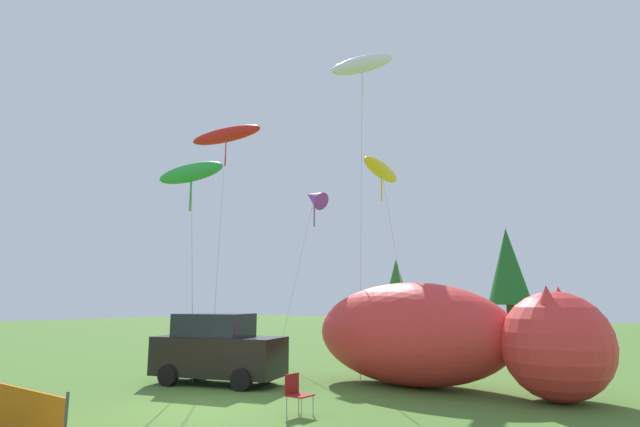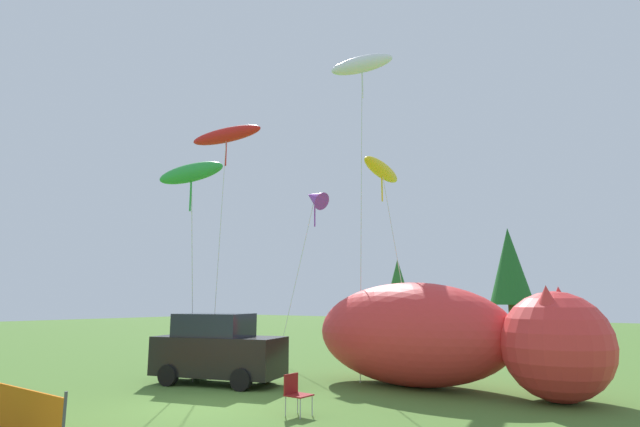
{
  "view_description": "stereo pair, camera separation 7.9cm",
  "coord_description": "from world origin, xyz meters",
  "px_view_note": "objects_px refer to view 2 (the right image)",
  "views": [
    {
      "loc": [
        10.04,
        -8.6,
        2.57
      ],
      "look_at": [
        0.08,
        4.77,
        5.49
      ],
      "focal_mm": 28.0,
      "sensor_mm": 36.0,
      "label": 1
    },
    {
      "loc": [
        10.11,
        -8.56,
        2.57
      ],
      "look_at": [
        0.08,
        4.77,
        5.49
      ],
      "focal_mm": 28.0,
      "sensor_mm": 36.0,
      "label": 2
    }
  ],
  "objects_px": {
    "kite_yellow_hero": "(382,171)",
    "kite_red_lizard": "(226,136)",
    "kite_white_ghost": "(362,65)",
    "kite_purple_delta": "(315,198)",
    "inflatable_cat": "(441,339)",
    "folding_chair": "(296,391)",
    "parked_car": "(218,349)",
    "kite_green_fish": "(192,173)"
  },
  "relations": [
    {
      "from": "kite_yellow_hero",
      "to": "kite_red_lizard",
      "type": "height_order",
      "value": "kite_red_lizard"
    },
    {
      "from": "kite_red_lizard",
      "to": "kite_green_fish",
      "type": "height_order",
      "value": "kite_red_lizard"
    },
    {
      "from": "folding_chair",
      "to": "inflatable_cat",
      "type": "height_order",
      "value": "inflatable_cat"
    },
    {
      "from": "inflatable_cat",
      "to": "parked_car",
      "type": "bearing_deg",
      "value": -151.57
    },
    {
      "from": "parked_car",
      "to": "kite_yellow_hero",
      "type": "distance_m",
      "value": 9.5
    },
    {
      "from": "folding_chair",
      "to": "kite_red_lizard",
      "type": "relative_size",
      "value": 0.09
    },
    {
      "from": "parked_car",
      "to": "kite_red_lizard",
      "type": "bearing_deg",
      "value": 120.49
    },
    {
      "from": "kite_red_lizard",
      "to": "kite_white_ghost",
      "type": "relative_size",
      "value": 0.84
    },
    {
      "from": "parked_car",
      "to": "kite_purple_delta",
      "type": "distance_m",
      "value": 8.7
    },
    {
      "from": "kite_yellow_hero",
      "to": "kite_purple_delta",
      "type": "height_order",
      "value": "kite_yellow_hero"
    },
    {
      "from": "parked_car",
      "to": "kite_yellow_hero",
      "type": "bearing_deg",
      "value": 51.04
    },
    {
      "from": "parked_car",
      "to": "kite_green_fish",
      "type": "xyz_separation_m",
      "value": [
        -0.79,
        -0.71,
        5.7
      ]
    },
    {
      "from": "kite_white_ghost",
      "to": "kite_red_lizard",
      "type": "bearing_deg",
      "value": -168.7
    },
    {
      "from": "inflatable_cat",
      "to": "kite_yellow_hero",
      "type": "relative_size",
      "value": 1.07
    },
    {
      "from": "parked_car",
      "to": "kite_purple_delta",
      "type": "bearing_deg",
      "value": 81.69
    },
    {
      "from": "folding_chair",
      "to": "inflatable_cat",
      "type": "distance_m",
      "value": 5.38
    },
    {
      "from": "kite_yellow_hero",
      "to": "kite_white_ghost",
      "type": "xyz_separation_m",
      "value": [
        0.8,
        -2.67,
        3.28
      ]
    },
    {
      "from": "kite_yellow_hero",
      "to": "kite_green_fish",
      "type": "distance_m",
      "value": 7.73
    },
    {
      "from": "kite_green_fish",
      "to": "kite_red_lizard",
      "type": "bearing_deg",
      "value": 119.93
    },
    {
      "from": "kite_purple_delta",
      "to": "kite_green_fish",
      "type": "distance_m",
      "value": 6.93
    },
    {
      "from": "kite_red_lizard",
      "to": "kite_white_ghost",
      "type": "xyz_separation_m",
      "value": [
        5.87,
        1.17,
        1.81
      ]
    },
    {
      "from": "inflatable_cat",
      "to": "kite_purple_delta",
      "type": "bearing_deg",
      "value": 157.13
    },
    {
      "from": "inflatable_cat",
      "to": "kite_red_lizard",
      "type": "bearing_deg",
      "value": -173.94
    },
    {
      "from": "kite_yellow_hero",
      "to": "kite_green_fish",
      "type": "bearing_deg",
      "value": -115.63
    },
    {
      "from": "inflatable_cat",
      "to": "kite_red_lizard",
      "type": "xyz_separation_m",
      "value": [
        -8.6,
        -0.97,
        7.82
      ]
    },
    {
      "from": "inflatable_cat",
      "to": "kite_green_fish",
      "type": "xyz_separation_m",
      "value": [
        -6.84,
        -4.03,
        5.31
      ]
    },
    {
      "from": "parked_car",
      "to": "kite_purple_delta",
      "type": "xyz_separation_m",
      "value": [
        -0.93,
        6.22,
        6.01
      ]
    },
    {
      "from": "parked_car",
      "to": "inflatable_cat",
      "type": "bearing_deg",
      "value": 11.98
    },
    {
      "from": "kite_red_lizard",
      "to": "kite_purple_delta",
      "type": "distance_m",
      "value": 4.73
    },
    {
      "from": "kite_purple_delta",
      "to": "folding_chair",
      "type": "bearing_deg",
      "value": -54.95
    },
    {
      "from": "kite_green_fish",
      "to": "folding_chair",
      "type": "bearing_deg",
      "value": -11.33
    },
    {
      "from": "kite_white_ghost",
      "to": "kite_purple_delta",
      "type": "xyz_separation_m",
      "value": [
        -4.25,
        2.69,
        -4.01
      ]
    },
    {
      "from": "inflatable_cat",
      "to": "kite_green_fish",
      "type": "bearing_deg",
      "value": -149.83
    },
    {
      "from": "kite_yellow_hero",
      "to": "folding_chair",
      "type": "bearing_deg",
      "value": -74.79
    },
    {
      "from": "kite_red_lizard",
      "to": "kite_white_ghost",
      "type": "bearing_deg",
      "value": 11.3
    },
    {
      "from": "folding_chair",
      "to": "kite_white_ghost",
      "type": "xyz_separation_m",
      "value": [
        -1.38,
        5.34,
        10.54
      ]
    },
    {
      "from": "kite_red_lizard",
      "to": "kite_purple_delta",
      "type": "bearing_deg",
      "value": 67.15
    },
    {
      "from": "parked_car",
      "to": "kite_green_fish",
      "type": "distance_m",
      "value": 5.8
    },
    {
      "from": "folding_chair",
      "to": "kite_white_ghost",
      "type": "relative_size",
      "value": 0.08
    },
    {
      "from": "kite_white_ghost",
      "to": "folding_chair",
      "type": "bearing_deg",
      "value": -75.5
    },
    {
      "from": "kite_white_ghost",
      "to": "kite_green_fish",
      "type": "height_order",
      "value": "kite_white_ghost"
    },
    {
      "from": "kite_yellow_hero",
      "to": "kite_purple_delta",
      "type": "distance_m",
      "value": 3.53
    }
  ]
}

